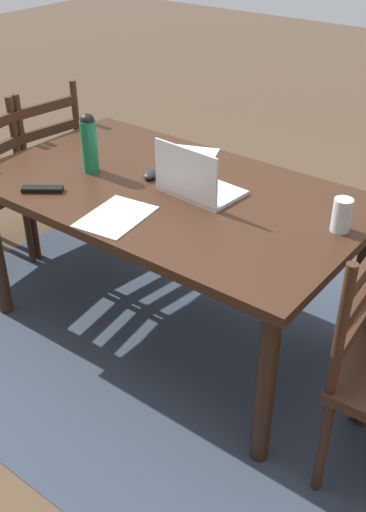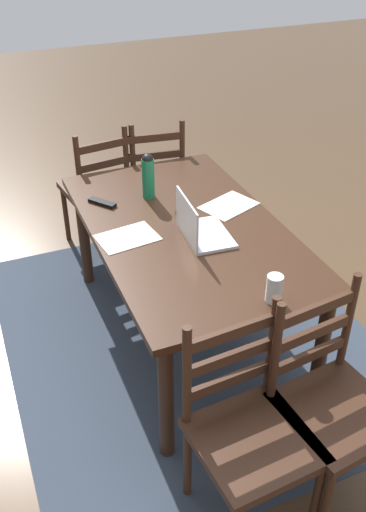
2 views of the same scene
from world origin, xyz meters
name	(u,v)px [view 1 (image 1 of 2)]	position (x,y,z in m)	size (l,w,h in m)	color
ground_plane	(171,327)	(0.00, 0.00, 0.00)	(14.00, 14.00, 0.00)	brown
area_rug	(171,326)	(0.00, 0.00, 0.00)	(2.36, 2.03, 0.01)	#333D4C
dining_table	(170,207)	(0.00, 0.00, 0.65)	(1.64, 0.96, 0.74)	#382114
chair_right_near	(36,169)	(1.11, -0.19, 0.46)	(0.49, 0.49, 0.95)	#3D2316
laptop	(195,183)	(-0.12, -0.01, 0.80)	(0.34, 0.24, 0.23)	silver
water_bottle	(89,142)	(0.39, 0.07, 0.88)	(0.07, 0.07, 0.26)	#197247
drinking_glass	(342,215)	(-0.72, -0.11, 0.80)	(0.07, 0.07, 0.13)	silver
computer_mouse	(151,174)	(0.13, -0.04, 0.76)	(0.06, 0.10, 0.03)	black
tv_remote	(42,189)	(0.40, 0.34, 0.75)	(0.04, 0.17, 0.02)	black
paper_stack_left	(116,217)	(0.01, 0.32, 0.74)	(0.21, 0.30, 0.00)	white
paper_stack_right	(191,159)	(0.12, -0.30, 0.74)	(0.21, 0.30, 0.00)	white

